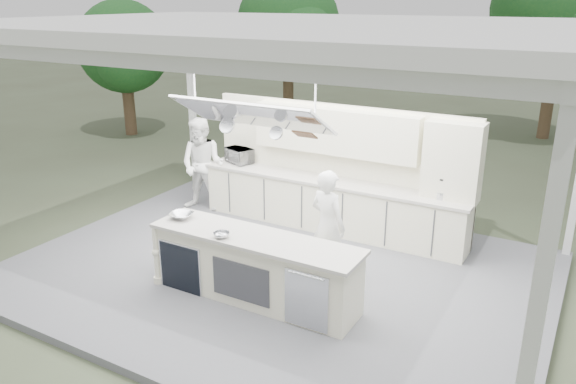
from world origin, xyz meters
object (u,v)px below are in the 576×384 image
Objects in this scene: back_counter at (330,204)px; demo_island at (253,267)px; head_chef at (328,225)px; sous_chef at (203,165)px.

demo_island is at bearing -86.37° from back_counter.
head_chef is (0.62, 1.07, 0.38)m from demo_island.
back_counter is 2.98× the size of head_chef.
demo_island is 2.82m from back_counter.
demo_island is 1.30m from head_chef.
demo_island is at bearing -53.13° from sous_chef.
sous_chef is at bearing 138.46° from demo_island.
back_counter is at bearing 93.63° from demo_island.
sous_chef is (-2.78, 2.46, 0.45)m from demo_island.
sous_chef reaches higher than back_counter.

